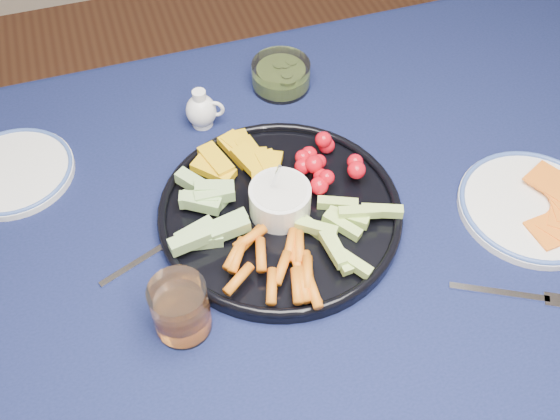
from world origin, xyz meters
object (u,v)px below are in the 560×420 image
object	(u,v)px
crudite_platter	(278,209)
dining_table	(289,280)
cheese_plate	(533,205)
juice_tumbler	(181,311)
pickle_bowl	(281,76)
side_plate_extra	(13,172)
creamer_pitcher	(202,110)

from	to	relation	value
crudite_platter	dining_table	bearing A→B (deg)	-91.87
cheese_plate	juice_tumbler	world-z (taller)	juice_tumbler
pickle_bowl	dining_table	bearing A→B (deg)	-106.22
dining_table	juice_tumbler	xyz separation A→B (m)	(-0.18, -0.08, 0.13)
pickle_bowl	side_plate_extra	distance (m)	0.51
pickle_bowl	crudite_platter	bearing A→B (deg)	-109.02
dining_table	juice_tumbler	distance (m)	0.24
dining_table	crudite_platter	xyz separation A→B (m)	(0.00, 0.06, 0.11)
pickle_bowl	juice_tumbler	world-z (taller)	juice_tumbler
crudite_platter	pickle_bowl	xyz separation A→B (m)	(0.11, 0.31, 0.00)
creamer_pitcher	cheese_plate	size ratio (longest dim) A/B	0.32
dining_table	crudite_platter	size ratio (longest dim) A/B	4.31
pickle_bowl	juice_tumbler	distance (m)	0.53
side_plate_extra	pickle_bowl	bearing A→B (deg)	8.80
crudite_platter	juice_tumbler	xyz separation A→B (m)	(-0.19, -0.14, 0.02)
cheese_plate	juice_tumbler	size ratio (longest dim) A/B	2.52
crudite_platter	side_plate_extra	xyz separation A→B (m)	(-0.40, 0.23, -0.01)
creamer_pitcher	side_plate_extra	bearing A→B (deg)	-176.33
dining_table	side_plate_extra	distance (m)	0.50
cheese_plate	juice_tumbler	xyz separation A→B (m)	(-0.58, -0.03, 0.03)
juice_tumbler	cheese_plate	bearing A→B (deg)	2.76
cheese_plate	dining_table	bearing A→B (deg)	173.03
cheese_plate	side_plate_extra	world-z (taller)	cheese_plate
crudite_platter	cheese_plate	size ratio (longest dim) A/B	1.64
cheese_plate	side_plate_extra	xyz separation A→B (m)	(-0.79, 0.34, -0.00)
cheese_plate	side_plate_extra	bearing A→B (deg)	156.70
side_plate_extra	dining_table	bearing A→B (deg)	-36.52
creamer_pitcher	juice_tumbler	world-z (taller)	juice_tumbler
cheese_plate	pickle_bowl	bearing A→B (deg)	124.61
cheese_plate	side_plate_extra	distance (m)	0.86
dining_table	crudite_platter	bearing A→B (deg)	88.13
creamer_pitcher	juice_tumbler	size ratio (longest dim) A/B	0.81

